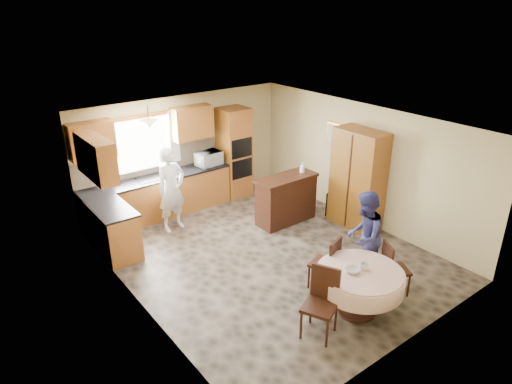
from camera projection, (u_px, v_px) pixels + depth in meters
The scene contains 36 objects.
floor at pixel (267, 254), 8.52m from camera, with size 5.00×6.00×0.01m, color brown.
ceiling at pixel (268, 124), 7.53m from camera, with size 5.00×6.00×0.01m, color white.
wall_back at pixel (184, 151), 10.22m from camera, with size 5.00×0.02×2.50m, color #C8B880.
wall_front at pixel (414, 267), 5.84m from camera, with size 5.00×0.02×2.50m, color #C8B880.
wall_left at pixel (134, 235), 6.63m from camera, with size 0.02×6.00×2.50m, color #C8B880.
wall_right at pixel (362, 164), 9.42m from camera, with size 0.02×6.00×2.50m, color #C8B880.
window at pixel (141, 144), 9.51m from camera, with size 1.40×0.03×1.10m, color white.
curtain_left at pixel (107, 149), 9.03m from camera, with size 0.22×0.02×1.15m, color white.
curtain_right at pixel (174, 136), 9.87m from camera, with size 0.22×0.02×1.15m, color white.
base_cab_back at pixel (159, 198), 9.85m from camera, with size 3.30×0.60×0.88m, color #B05E2E.
counter_back at pixel (157, 178), 9.66m from camera, with size 3.30×0.64×0.04m, color black.
base_cab_left at pixel (114, 231), 8.44m from camera, with size 0.60×1.20×0.88m, color #B05E2E.
counter_left at pixel (111, 209), 8.25m from camera, with size 0.64×1.20×0.04m, color black.
backsplash at pixel (150, 162), 9.77m from camera, with size 3.30×0.02×0.55m, color tan.
wall_cab_left at pixel (91, 140), 8.69m from camera, with size 0.85×0.33×0.72m, color #A36828.
wall_cab_right at pixel (192, 123), 9.92m from camera, with size 0.90×0.33×0.72m, color #A36828.
wall_cab_side at pixel (96, 157), 7.78m from camera, with size 0.33×1.20×0.72m, color #A36828.
oven_tower at pixel (234, 153), 10.71m from camera, with size 0.66×0.62×2.12m, color #B05E2E.
oven_upper at pixel (242, 148), 10.40m from camera, with size 0.56×0.01×0.45m, color black.
oven_lower at pixel (242, 169), 10.60m from camera, with size 0.56×0.01×0.45m, color black.
pendant at pixel (149, 125), 8.95m from camera, with size 0.36×0.36×0.18m, color beige.
sideboard at pixel (286, 201), 9.60m from camera, with size 1.34×0.55×0.96m, color #3D1B10.
space_heater at pixel (337, 205), 9.88m from camera, with size 0.39×0.28×0.54m, color black.
cupboard at pixel (358, 179), 9.24m from camera, with size 0.54×1.08×2.05m, color #B05E2E.
dining_table at pixel (360, 280), 6.76m from camera, with size 1.30×1.30×0.74m.
chair_left at pixel (322, 298), 6.36m from camera, with size 0.59×0.59×1.02m.
chair_back at pixel (328, 261), 7.34m from camera, with size 0.51×0.51×0.93m.
chair_right at pixel (392, 266), 7.26m from camera, with size 0.52×0.52×0.89m.
framed_picture at pixel (338, 136), 9.73m from camera, with size 0.06×0.64×0.53m.
microwave at pixel (209, 159), 10.27m from camera, with size 0.56×0.38×0.31m, color silver.
person_sink at pixel (171, 189), 9.15m from camera, with size 0.64×0.42×1.75m, color silver.
person_dining at pixel (364, 237), 7.52m from camera, with size 0.77×0.60×1.58m, color navy.
bowl_sideboard at pixel (270, 183), 9.16m from camera, with size 0.23×0.23×0.06m, color #B2B2B2.
bottle_sideboard at pixel (302, 169), 9.60m from camera, with size 0.11×0.11×0.29m, color silver.
cup_table at pixel (364, 267), 6.69m from camera, with size 0.13×0.13×0.10m, color #B2B2B2.
bowl_table at pixel (352, 270), 6.63m from camera, with size 0.21×0.21×0.07m, color #B2B2B2.
Camera 1 is at (-4.63, -5.73, 4.44)m, focal length 32.00 mm.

